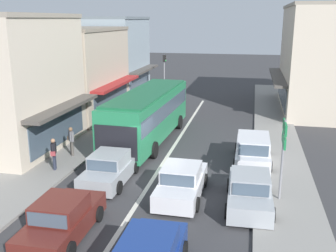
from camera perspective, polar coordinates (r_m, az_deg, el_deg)
ground_plane at (r=20.52m, az=-1.28°, el=-6.27°), size 140.00×140.00×0.00m
lane_centre_line at (r=24.20m, az=0.93°, el=-2.85°), size 0.20×28.00×0.01m
sidewalk_left at (r=28.03m, az=-12.01°, el=-0.50°), size 5.20×44.00×0.14m
kerb_right at (r=25.72m, az=15.51°, el=-2.18°), size 2.80×44.00×0.12m
shopfront_mid_block at (r=32.38m, az=-14.95°, el=7.53°), size 9.04×9.02×6.90m
shopfront_far_end at (r=40.32m, az=-9.30°, el=9.88°), size 8.47×8.10×7.74m
city_bus at (r=24.62m, az=-2.89°, el=1.99°), size 3.06×10.95×3.23m
sedan_adjacent_lane_lead at (r=14.80m, az=-15.12°, el=-12.99°), size 1.93×4.22×1.47m
sedan_behind_bus_mid at (r=17.27m, az=1.99°, el=-8.19°), size 1.93×4.22×1.47m
sedan_queue_far_back at (r=18.98m, az=-8.38°, el=-6.13°), size 1.94×4.22×1.47m
parked_sedan_kerb_front at (r=16.77m, az=11.75°, el=-9.27°), size 2.00×4.25×1.47m
parked_wagon_kerb_second at (r=21.56m, az=12.20°, el=-3.44°), size 1.98×4.52×1.58m
traffic_light_downstreet at (r=38.48m, az=-0.54°, el=8.31°), size 0.33×0.24×4.20m
directional_road_sign at (r=16.78m, az=16.46°, el=-2.12°), size 0.10×1.40×3.60m
pedestrian_with_handbag_near at (r=22.48m, az=-13.88°, el=-1.90°), size 0.54×0.57×1.63m
pedestrian_browsing_midblock at (r=20.61m, az=-16.25°, el=-3.66°), size 0.40×0.65×1.63m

